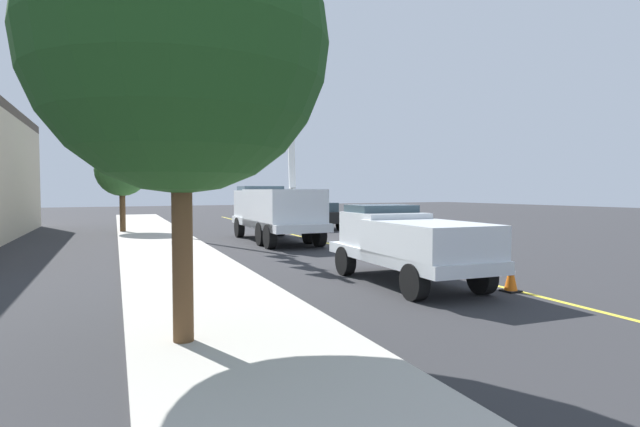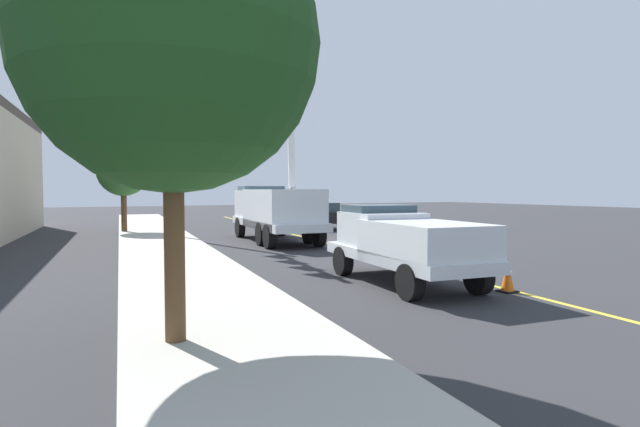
% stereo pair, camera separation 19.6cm
% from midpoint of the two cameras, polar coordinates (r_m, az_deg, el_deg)
% --- Properties ---
extents(ground, '(120.00, 120.00, 0.00)m').
position_cam_midpoint_polar(ground, '(23.94, 0.95, -3.32)').
color(ground, '#2D2D30').
extents(sidewalk_far_side, '(60.07, 9.24, 0.12)m').
position_cam_midpoint_polar(sidewalk_far_side, '(22.21, -16.72, -3.74)').
color(sidewalk_far_side, '#B2ADA3').
rests_on(sidewalk_far_side, ground).
extents(lane_centre_stripe, '(49.79, 4.87, 0.01)m').
position_cam_midpoint_polar(lane_centre_stripe, '(23.94, 0.95, -3.31)').
color(lane_centre_stripe, yellow).
rests_on(lane_centre_stripe, ground).
extents(utility_bucket_truck, '(8.40, 3.26, 7.03)m').
position_cam_midpoint_polar(utility_bucket_truck, '(24.72, -4.80, 0.61)').
color(utility_bucket_truck, silver).
rests_on(utility_bucket_truck, ground).
extents(service_pickup_truck, '(5.77, 2.62, 2.06)m').
position_cam_midpoint_polar(service_pickup_truck, '(13.66, 9.88, -3.16)').
color(service_pickup_truck, silver).
rests_on(service_pickup_truck, ground).
extents(passing_minivan, '(4.96, 2.34, 1.69)m').
position_cam_midpoint_polar(passing_minivan, '(32.81, -0.06, 0.01)').
color(passing_minivan, black).
rests_on(passing_minivan, ground).
extents(traffic_cone_leading, '(0.40, 0.40, 0.76)m').
position_cam_midpoint_polar(traffic_cone_leading, '(13.37, 20.66, -6.65)').
color(traffic_cone_leading, black).
rests_on(traffic_cone_leading, ground).
extents(traffic_cone_mid_front, '(0.40, 0.40, 0.82)m').
position_cam_midpoint_polar(traffic_cone_mid_front, '(20.72, 3.65, -3.13)').
color(traffic_cone_mid_front, black).
rests_on(traffic_cone_mid_front, ground).
extents(traffic_cone_mid_rear, '(0.40, 0.40, 0.87)m').
position_cam_midpoint_polar(traffic_cone_mid_rear, '(29.27, -3.56, -1.38)').
color(traffic_cone_mid_rear, black).
rests_on(traffic_cone_mid_rear, ground).
extents(traffic_signal_mast, '(6.73, 0.99, 8.79)m').
position_cam_midpoint_polar(traffic_signal_mast, '(24.86, -15.00, 11.14)').
color(traffic_signal_mast, gray).
rests_on(traffic_signal_mast, ground).
extents(street_tree_left, '(4.58, 4.58, 7.02)m').
position_cam_midpoint_polar(street_tree_left, '(8.51, -15.60, 17.66)').
color(street_tree_left, brown).
rests_on(street_tree_left, ground).
extents(street_tree_right, '(2.95, 2.95, 5.09)m').
position_cam_midpoint_polar(street_tree_right, '(31.16, -20.99, 4.51)').
color(street_tree_right, brown).
rests_on(street_tree_right, ground).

